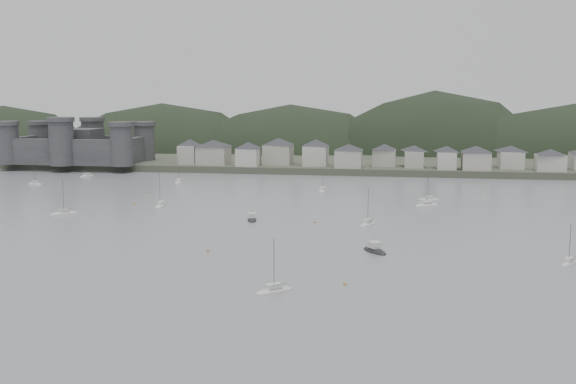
# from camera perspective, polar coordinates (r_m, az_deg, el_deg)

# --- Properties ---
(ground) EXTENTS (900.00, 900.00, 0.00)m
(ground) POSITION_cam_1_polar(r_m,az_deg,el_deg) (136.34, -5.35, -6.87)
(ground) COLOR slate
(ground) RESTS_ON ground
(far_shore_land) EXTENTS (900.00, 250.00, 3.00)m
(far_shore_land) POSITION_cam_1_polar(r_m,az_deg,el_deg) (424.89, 5.01, 3.51)
(far_shore_land) COLOR #383D2D
(far_shore_land) RESTS_ON ground
(forested_ridge) EXTENTS (851.55, 103.94, 102.57)m
(forested_ridge) POSITION_cam_1_polar(r_m,az_deg,el_deg) (400.36, 5.37, 1.38)
(forested_ridge) COLOR black
(forested_ridge) RESTS_ON ground
(castle) EXTENTS (66.00, 43.00, 20.00)m
(castle) POSITION_cam_1_polar(r_m,az_deg,el_deg) (344.49, -17.03, 3.70)
(castle) COLOR #353638
(castle) RESTS_ON far_shore_land
(waterfront_town) EXTENTS (451.48, 28.46, 12.92)m
(waterfront_town) POSITION_cam_1_polar(r_m,az_deg,el_deg) (312.03, 12.62, 3.02)
(waterfront_town) COLOR #9F9B92
(waterfront_town) RESTS_ON far_shore_land
(sailboat_lead) EXTENTS (5.41, 6.87, 9.27)m
(sailboat_lead) POSITION_cam_1_polar(r_m,az_deg,el_deg) (155.83, 22.26, -5.48)
(sailboat_lead) COLOR beige
(sailboat_lead) RESTS_ON ground
(moored_fleet) EXTENTS (256.48, 167.03, 12.61)m
(moored_fleet) POSITION_cam_1_polar(r_m,az_deg,el_deg) (207.37, -6.63, -1.67)
(moored_fleet) COLOR beige
(moored_fleet) RESTS_ON ground
(motor_launch_near) EXTENTS (7.20, 8.60, 3.99)m
(motor_launch_near) POSITION_cam_1_polar(r_m,az_deg,el_deg) (156.50, 7.21, -4.84)
(motor_launch_near) COLOR black
(motor_launch_near) RESTS_ON ground
(motor_launch_far) EXTENTS (4.13, 7.52, 3.72)m
(motor_launch_far) POSITION_cam_1_polar(r_m,az_deg,el_deg) (193.65, -3.01, -2.29)
(motor_launch_far) COLOR black
(motor_launch_far) RESTS_ON ground
(mooring_buoys) EXTENTS (188.18, 126.90, 0.70)m
(mooring_buoys) POSITION_cam_1_polar(r_m,az_deg,el_deg) (190.84, -1.27, -2.48)
(mooring_buoys) COLOR #B5793C
(mooring_buoys) RESTS_ON ground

